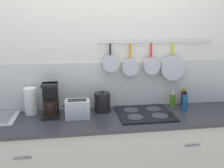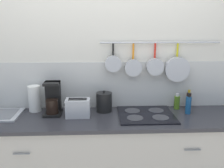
{
  "view_description": "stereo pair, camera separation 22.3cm",
  "coord_description": "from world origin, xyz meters",
  "px_view_note": "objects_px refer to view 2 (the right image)",
  "views": [
    {
      "loc": [
        -0.28,
        -2.14,
        1.79
      ],
      "look_at": [
        0.04,
        0.0,
        1.26
      ],
      "focal_mm": 40.0,
      "sensor_mm": 36.0,
      "label": 1
    },
    {
      "loc": [
        -0.05,
        -2.16,
        1.79
      ],
      "look_at": [
        0.04,
        0.0,
        1.26
      ],
      "focal_mm": 40.0,
      "sensor_mm": 36.0,
      "label": 2
    }
  ],
  "objects_px": {
    "bottle_dish_soap": "(188,105)",
    "kettle": "(104,102)",
    "bottle_olive_oil": "(177,102)",
    "coffee_maker": "(53,101)",
    "paper_towel_roll": "(35,99)",
    "bottle_cooking_wine": "(189,100)",
    "toaster": "(78,108)"
  },
  "relations": [
    {
      "from": "bottle_cooking_wine",
      "to": "coffee_maker",
      "type": "bearing_deg",
      "value": -175.29
    },
    {
      "from": "paper_towel_roll",
      "to": "bottle_cooking_wine",
      "type": "relative_size",
      "value": 1.36
    },
    {
      "from": "coffee_maker",
      "to": "kettle",
      "type": "distance_m",
      "value": 0.49
    },
    {
      "from": "coffee_maker",
      "to": "bottle_dish_soap",
      "type": "distance_m",
      "value": 1.3
    },
    {
      "from": "paper_towel_roll",
      "to": "bottle_olive_oil",
      "type": "bearing_deg",
      "value": 0.04
    },
    {
      "from": "coffee_maker",
      "to": "kettle",
      "type": "xyz_separation_m",
      "value": [
        0.49,
        0.05,
        -0.04
      ]
    },
    {
      "from": "paper_towel_roll",
      "to": "toaster",
      "type": "distance_m",
      "value": 0.47
    },
    {
      "from": "bottle_olive_oil",
      "to": "bottle_dish_soap",
      "type": "relative_size",
      "value": 0.79
    },
    {
      "from": "bottle_olive_oil",
      "to": "coffee_maker",
      "type": "bearing_deg",
      "value": -176.09
    },
    {
      "from": "kettle",
      "to": "bottle_olive_oil",
      "type": "xyz_separation_m",
      "value": [
        0.74,
        0.04,
        -0.02
      ]
    },
    {
      "from": "coffee_maker",
      "to": "bottle_cooking_wine",
      "type": "relative_size",
      "value": 1.66
    },
    {
      "from": "paper_towel_roll",
      "to": "coffee_maker",
      "type": "xyz_separation_m",
      "value": [
        0.19,
        -0.08,
        0.0
      ]
    },
    {
      "from": "toaster",
      "to": "bottle_olive_oil",
      "type": "height_order",
      "value": "toaster"
    },
    {
      "from": "toaster",
      "to": "bottle_dish_soap",
      "type": "relative_size",
      "value": 1.16
    },
    {
      "from": "paper_towel_roll",
      "to": "toaster",
      "type": "height_order",
      "value": "paper_towel_roll"
    },
    {
      "from": "coffee_maker",
      "to": "kettle",
      "type": "bearing_deg",
      "value": 5.34
    },
    {
      "from": "paper_towel_roll",
      "to": "kettle",
      "type": "height_order",
      "value": "paper_towel_roll"
    },
    {
      "from": "bottle_olive_oil",
      "to": "bottle_dish_soap",
      "type": "xyz_separation_m",
      "value": [
        0.07,
        -0.14,
        0.02
      ]
    },
    {
      "from": "coffee_maker",
      "to": "toaster",
      "type": "distance_m",
      "value": 0.26
    },
    {
      "from": "kettle",
      "to": "bottle_olive_oil",
      "type": "height_order",
      "value": "kettle"
    },
    {
      "from": "coffee_maker",
      "to": "toaster",
      "type": "height_order",
      "value": "coffee_maker"
    },
    {
      "from": "paper_towel_roll",
      "to": "coffee_maker",
      "type": "distance_m",
      "value": 0.21
    },
    {
      "from": "coffee_maker",
      "to": "bottle_olive_oil",
      "type": "xyz_separation_m",
      "value": [
        1.23,
        0.08,
        -0.06
      ]
    },
    {
      "from": "bottle_dish_soap",
      "to": "kettle",
      "type": "bearing_deg",
      "value": 172.62
    },
    {
      "from": "coffee_maker",
      "to": "paper_towel_roll",
      "type": "bearing_deg",
      "value": 156.72
    },
    {
      "from": "bottle_dish_soap",
      "to": "coffee_maker",
      "type": "bearing_deg",
      "value": 177.41
    },
    {
      "from": "paper_towel_roll",
      "to": "bottle_olive_oil",
      "type": "xyz_separation_m",
      "value": [
        1.42,
        0.0,
        -0.06
      ]
    },
    {
      "from": "paper_towel_roll",
      "to": "coffee_maker",
      "type": "bearing_deg",
      "value": -23.28
    },
    {
      "from": "bottle_olive_oil",
      "to": "toaster",
      "type": "bearing_deg",
      "value": -170.04
    },
    {
      "from": "coffee_maker",
      "to": "bottle_dish_soap",
      "type": "bearing_deg",
      "value": -2.59
    },
    {
      "from": "kettle",
      "to": "bottle_dish_soap",
      "type": "distance_m",
      "value": 0.81
    },
    {
      "from": "paper_towel_roll",
      "to": "bottle_dish_soap",
      "type": "distance_m",
      "value": 1.49
    }
  ]
}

